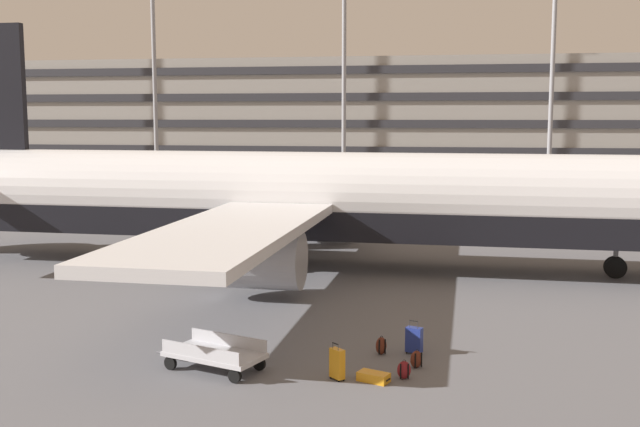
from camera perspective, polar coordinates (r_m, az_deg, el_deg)
name	(u,v)px	position (r m, az deg, el deg)	size (l,w,h in m)	color
ground_plane	(252,260)	(35.70, -5.08, -3.50)	(600.00, 600.00, 0.00)	#5B5B60
terminal_structure	(362,123)	(80.19, 3.18, 6.81)	(126.27, 22.10, 12.01)	gray
airliner	(305,200)	(33.74, -1.17, 1.00)	(40.05, 32.26, 10.97)	silver
light_mast_left	(153,24)	(68.16, -12.39, 13.71)	(1.80, 0.50, 25.50)	gray
light_mast_center_left	(344,27)	(63.93, 1.82, 13.78)	(1.80, 0.50, 24.34)	gray
light_mast_center_right	(554,32)	(63.78, 17.11, 12.83)	(1.80, 0.50, 22.93)	gray
suitcase_purple	(374,377)	(19.72, 4.04, -12.11)	(0.88, 0.67, 0.23)	orange
suitcase_teal	(414,340)	(21.91, 7.06, -9.36)	(0.51, 0.38, 0.98)	navy
suitcase_black	(337,363)	(19.70, 1.29, -11.16)	(0.44, 0.43, 0.97)	orange
backpack_laid_flat	(404,370)	(19.94, 6.30, -11.58)	(0.38, 0.31, 0.52)	maroon
backpack_upright	(381,346)	(21.80, 4.59, -9.86)	(0.37, 0.33, 0.55)	#592619
backpack_navy	(416,359)	(20.79, 7.21, -10.79)	(0.42, 0.39, 0.52)	#592619
baggage_cart	(214,354)	(20.60, -7.91, -10.40)	(3.33, 2.10, 0.82)	#B7B7BC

